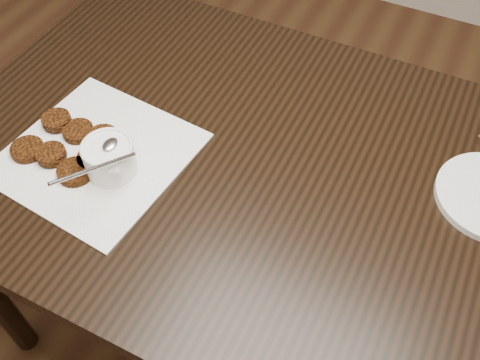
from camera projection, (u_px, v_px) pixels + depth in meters
name	position (u px, v px, depth m)	size (l,w,h in m)	color
table	(261.00, 262.00, 1.35)	(1.35, 0.87, 0.75)	black
napkin	(97.00, 155.00, 1.07)	(0.34, 0.34, 0.00)	white
sauce_ramekin	(106.00, 146.00, 1.00)	(0.13, 0.13, 0.14)	white
patty_cluster	(68.00, 144.00, 1.07)	(0.22, 0.22, 0.02)	#5B290B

